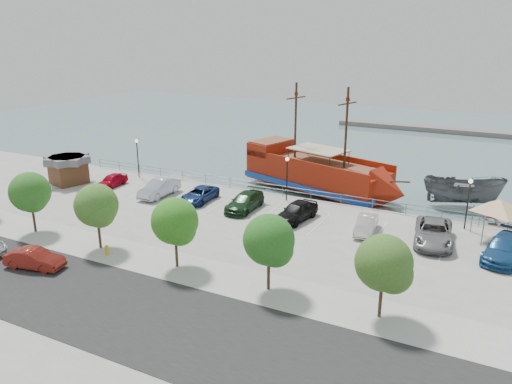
% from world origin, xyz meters
% --- Properties ---
extents(ground, '(160.00, 160.00, 0.00)m').
position_xyz_m(ground, '(0.00, 0.00, -1.00)').
color(ground, slate).
extents(land_slab, '(100.00, 58.00, 1.20)m').
position_xyz_m(land_slab, '(0.00, -21.00, -0.60)').
color(land_slab, gray).
rests_on(land_slab, ground).
extents(street, '(100.00, 8.00, 0.04)m').
position_xyz_m(street, '(0.00, -16.00, 0.01)').
color(street, black).
rests_on(street, land_slab).
extents(sidewalk, '(100.00, 4.00, 0.05)m').
position_xyz_m(sidewalk, '(0.00, -10.00, 0.01)').
color(sidewalk, '#ACABA4').
rests_on(sidewalk, land_slab).
extents(seawall_railing, '(50.00, 0.06, 1.00)m').
position_xyz_m(seawall_railing, '(0.00, 7.80, 0.53)').
color(seawall_railing, slate).
rests_on(seawall_railing, land_slab).
extents(far_shore, '(40.00, 3.00, 0.80)m').
position_xyz_m(far_shore, '(10.00, 55.00, -0.60)').
color(far_shore, '#6B625B').
rests_on(far_shore, ground).
extents(pirate_ship, '(19.25, 10.28, 11.92)m').
position_xyz_m(pirate_ship, '(1.73, 12.95, 1.00)').
color(pirate_ship, '#961D0A').
rests_on(pirate_ship, ground).
extents(patrol_boat, '(8.00, 4.24, 2.94)m').
position_xyz_m(patrol_boat, '(15.05, 15.10, 0.47)').
color(patrol_boat, '#505254').
rests_on(patrol_boat, ground).
extents(speedboat, '(5.38, 7.03, 1.36)m').
position_xyz_m(speedboat, '(19.32, 11.19, -0.32)').
color(speedboat, silver).
rests_on(speedboat, ground).
extents(dock_west, '(7.03, 4.03, 0.39)m').
position_xyz_m(dock_west, '(-13.57, 9.20, -0.81)').
color(dock_west, gray).
rests_on(dock_west, ground).
extents(dock_mid, '(7.33, 4.24, 0.40)m').
position_xyz_m(dock_mid, '(8.82, 9.20, -0.80)').
color(dock_mid, gray).
rests_on(dock_mid, ground).
extents(dock_east, '(7.95, 3.37, 0.44)m').
position_xyz_m(dock_east, '(16.12, 9.20, -0.78)').
color(dock_east, slate).
rests_on(dock_east, ground).
extents(shed, '(4.56, 4.56, 2.96)m').
position_xyz_m(shed, '(-23.12, 1.24, 1.58)').
color(shed, '#56351E').
rests_on(shed, land_slab).
extents(canopy_tent, '(5.83, 5.83, 3.80)m').
position_xyz_m(canopy_tent, '(18.31, 5.22, 3.31)').
color(canopy_tent, slate).
rests_on(canopy_tent, land_slab).
extents(street_sedan, '(4.35, 2.26, 1.36)m').
position_xyz_m(street_sedan, '(-9.60, -14.55, 0.68)').
color(street_sedan, maroon).
rests_on(street_sedan, street).
extents(fire_hydrant, '(0.28, 0.28, 0.82)m').
position_xyz_m(fire_hydrant, '(-6.61, -10.80, 0.45)').
color(fire_hydrant, gold).
rests_on(fire_hydrant, sidewalk).
extents(lamp_post_left, '(0.36, 0.36, 4.28)m').
position_xyz_m(lamp_post_left, '(-18.00, 6.50, 2.94)').
color(lamp_post_left, black).
rests_on(lamp_post_left, land_slab).
extents(lamp_post_mid, '(0.36, 0.36, 4.28)m').
position_xyz_m(lamp_post_mid, '(0.00, 6.50, 2.94)').
color(lamp_post_mid, black).
rests_on(lamp_post_mid, land_slab).
extents(lamp_post_right, '(0.36, 0.36, 4.28)m').
position_xyz_m(lamp_post_right, '(16.00, 6.50, 2.94)').
color(lamp_post_right, black).
rests_on(lamp_post_right, land_slab).
extents(tree_b, '(3.30, 3.20, 5.00)m').
position_xyz_m(tree_b, '(-14.85, -10.07, 3.30)').
color(tree_b, '#473321').
rests_on(tree_b, sidewalk).
extents(tree_c, '(3.30, 3.20, 5.00)m').
position_xyz_m(tree_c, '(-7.85, -10.07, 3.30)').
color(tree_c, '#473321').
rests_on(tree_c, sidewalk).
extents(tree_d, '(3.30, 3.20, 5.00)m').
position_xyz_m(tree_d, '(-0.85, -10.07, 3.30)').
color(tree_d, '#473321').
rests_on(tree_d, sidewalk).
extents(tree_e, '(3.30, 3.20, 5.00)m').
position_xyz_m(tree_e, '(6.15, -10.07, 3.30)').
color(tree_e, '#473321').
rests_on(tree_e, sidewalk).
extents(tree_f, '(3.30, 3.20, 5.00)m').
position_xyz_m(tree_f, '(13.15, -10.07, 3.30)').
color(tree_f, '#473321').
rests_on(tree_f, sidewalk).
extents(parked_car_a, '(1.81, 3.98, 1.33)m').
position_xyz_m(parked_car_a, '(-18.16, 2.40, 0.66)').
color(parked_car_a, '#9E0216').
rests_on(parked_car_a, land_slab).
extents(parked_car_b, '(1.80, 5.05, 1.66)m').
position_xyz_m(parked_car_b, '(-11.74, 2.07, 0.83)').
color(parked_car_b, '#ADB4C5').
rests_on(parked_car_b, land_slab).
extents(parked_car_c, '(2.47, 4.90, 1.33)m').
position_xyz_m(parked_car_c, '(-7.36, 2.54, 0.67)').
color(parked_car_c, navy).
rests_on(parked_car_c, land_slab).
extents(parked_car_d, '(2.28, 5.28, 1.52)m').
position_xyz_m(parked_car_d, '(-2.36, 2.42, 0.76)').
color(parked_car_d, '#153219').
rests_on(parked_car_d, land_slab).
extents(parked_car_e, '(2.66, 5.12, 1.66)m').
position_xyz_m(parked_car_e, '(2.90, 2.07, 0.83)').
color(parked_car_e, black).
rests_on(parked_car_e, land_slab).
extents(parked_car_f, '(1.92, 4.32, 1.38)m').
position_xyz_m(parked_car_f, '(8.96, 2.02, 0.69)').
color(parked_car_f, beige).
rests_on(parked_car_f, land_slab).
extents(parked_car_g, '(3.55, 6.31, 1.66)m').
position_xyz_m(parked_car_g, '(14.10, 2.35, 0.83)').
color(parked_car_g, gray).
rests_on(parked_car_g, land_slab).
extents(parked_car_h, '(3.24, 5.95, 1.64)m').
position_xyz_m(parked_car_h, '(19.05, 1.71, 0.82)').
color(parked_car_h, navy).
rests_on(parked_car_h, land_slab).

